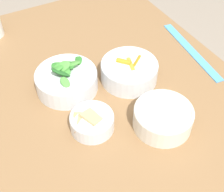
{
  "coord_description": "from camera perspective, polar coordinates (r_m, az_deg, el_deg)",
  "views": [
    {
      "loc": [
        0.46,
        -0.25,
        1.37
      ],
      "look_at": [
        -0.06,
        0.04,
        0.75
      ],
      "focal_mm": 50.0,
      "sensor_mm": 36.0,
      "label": 1
    }
  ],
  "objects": [
    {
      "name": "bowl_greens",
      "position": [
        0.91,
        -8.29,
        3.07
      ],
      "size": [
        0.18,
        0.18,
        0.1
      ],
      "color": "silver",
      "rests_on": "dining_table"
    },
    {
      "name": "bowl_beans_hotdog",
      "position": [
        0.82,
        9.3,
        -3.97
      ],
      "size": [
        0.15,
        0.15,
        0.06
      ],
      "color": "silver",
      "rests_on": "dining_table"
    },
    {
      "name": "bowl_cookies",
      "position": [
        0.81,
        -3.71,
        -4.62
      ],
      "size": [
        0.12,
        0.12,
        0.05
      ],
      "color": "silver",
      "rests_on": "dining_table"
    },
    {
      "name": "dining_table",
      "position": [
        0.91,
        -0.1,
        -8.87
      ],
      "size": [
        1.35,
        0.89,
        0.72
      ],
      "color": "olive",
      "rests_on": "ground_plane"
    },
    {
      "name": "bowl_carrots",
      "position": [
        0.93,
        3.18,
        4.67
      ],
      "size": [
        0.17,
        0.17,
        0.07
      ],
      "color": "silver",
      "rests_on": "dining_table"
    },
    {
      "name": "ruler",
      "position": [
        1.09,
        14.26,
        8.06
      ],
      "size": [
        0.33,
        0.06,
        0.0
      ],
      "color": "#4C99E0",
      "rests_on": "dining_table"
    }
  ]
}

